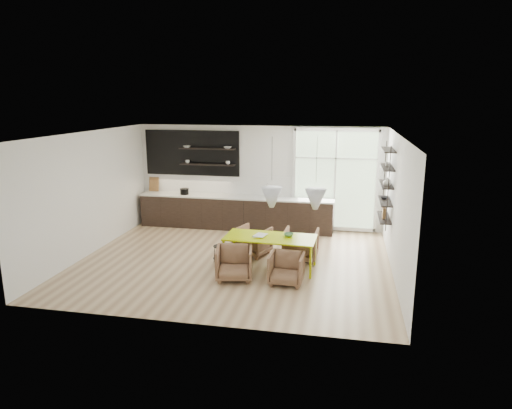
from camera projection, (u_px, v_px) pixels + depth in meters
name	position (u px, v px, depth m)	size (l,w,h in m)	color
room	(267.00, 191.00, 11.05)	(7.02, 6.01, 2.91)	#CDB089
kitchen_run	(233.00, 208.00, 13.01)	(5.54, 0.69, 2.75)	black
right_shelving	(386.00, 187.00, 10.55)	(0.26, 1.22, 1.90)	black
dining_table	(270.00, 239.00, 9.90)	(2.00, 0.97, 0.72)	#A9C200
armchair_back_left	(253.00, 241.00, 10.84)	(0.72, 0.74, 0.68)	brown
armchair_back_right	(301.00, 244.00, 10.51)	(0.76, 0.78, 0.71)	brown
armchair_front_left	(234.00, 263.00, 9.37)	(0.73, 0.75, 0.68)	brown
armchair_front_right	(286.00, 268.00, 9.16)	(0.67, 0.69, 0.63)	brown
wire_stool	(220.00, 252.00, 10.29)	(0.32, 0.32, 0.41)	black
table_book	(255.00, 235.00, 9.98)	(0.24, 0.33, 0.03)	white
table_bowl	(289.00, 235.00, 9.92)	(0.21, 0.21, 0.07)	#598B5E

